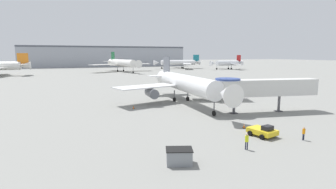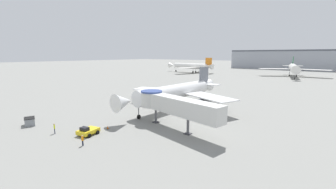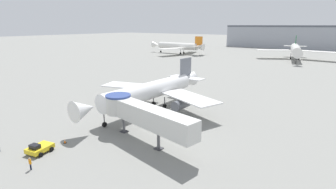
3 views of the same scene
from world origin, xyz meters
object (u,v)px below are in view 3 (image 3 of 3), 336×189
object	(u,v)px
main_airplane	(152,91)
background_jet_green_tail	(296,50)
jet_bridge	(140,113)
background_jet_orange_tail	(179,46)
traffic_cone_port_wing	(108,101)
traffic_cone_near_nose	(65,141)
ground_crew_wing_walker	(30,163)
pushback_tug_yellow	(39,148)

from	to	relation	value
main_airplane	background_jet_green_tail	size ratio (longest dim) A/B	0.87
jet_bridge	background_jet_orange_tail	bearing A→B (deg)	131.37
traffic_cone_port_wing	background_jet_orange_tail	bearing A→B (deg)	114.73
traffic_cone_near_nose	ground_crew_wing_walker	bearing A→B (deg)	-64.18
traffic_cone_near_nose	background_jet_orange_tail	world-z (taller)	background_jet_orange_tail
jet_bridge	traffic_cone_port_wing	size ratio (longest dim) A/B	29.21
main_airplane	pushback_tug_yellow	size ratio (longest dim) A/B	9.13
background_jet_orange_tail	ground_crew_wing_walker	bearing A→B (deg)	26.47
traffic_cone_near_nose	background_jet_orange_tail	bearing A→B (deg)	115.84
background_jet_orange_tail	background_jet_green_tail	size ratio (longest dim) A/B	0.97
jet_bridge	pushback_tug_yellow	distance (m)	14.56
jet_bridge	traffic_cone_port_wing	bearing A→B (deg)	161.66
ground_crew_wing_walker	background_jet_orange_tail	size ratio (longest dim) A/B	0.04
jet_bridge	pushback_tug_yellow	world-z (taller)	jet_bridge
traffic_cone_port_wing	background_jet_green_tail	xyz separation A→B (m)	(19.14, 104.61, 4.74)
background_jet_green_tail	traffic_cone_port_wing	bearing A→B (deg)	-112.83
main_airplane	pushback_tug_yellow	xyz separation A→B (m)	(-0.50, -23.73, -3.36)
pushback_tug_yellow	ground_crew_wing_walker	bearing A→B (deg)	-52.77
jet_bridge	pushback_tug_yellow	size ratio (longest dim) A/B	5.09
pushback_tug_yellow	traffic_cone_near_nose	distance (m)	3.80
jet_bridge	background_jet_orange_tail	world-z (taller)	background_jet_orange_tail
background_jet_orange_tail	background_jet_green_tail	bearing A→B (deg)	99.31
background_jet_green_tail	ground_crew_wing_walker	bearing A→B (deg)	-104.62
traffic_cone_near_nose	main_airplane	bearing A→B (deg)	88.92
jet_bridge	traffic_cone_near_nose	world-z (taller)	jet_bridge
jet_bridge	background_jet_green_tail	size ratio (longest dim) A/B	0.48
pushback_tug_yellow	background_jet_orange_tail	xyz separation A→B (m)	(-54.63, 116.87, 3.99)
jet_bridge	traffic_cone_port_wing	world-z (taller)	jet_bridge
main_airplane	jet_bridge	bearing A→B (deg)	-54.83
jet_bridge	background_jet_green_tail	xyz separation A→B (m)	(-0.36, 115.34, 0.70)
background_jet_green_tail	traffic_cone_near_nose	bearing A→B (deg)	-106.26
main_airplane	background_jet_green_tail	distance (m)	103.04
traffic_cone_port_wing	background_jet_green_tail	distance (m)	106.45
main_airplane	traffic_cone_port_wing	bearing A→B (deg)	-168.30
jet_bridge	background_jet_green_tail	distance (m)	115.34
main_airplane	jet_bridge	xyz separation A→B (m)	(8.13, -12.60, 0.33)
main_airplane	pushback_tug_yellow	bearing A→B (deg)	-88.88
pushback_tug_yellow	background_jet_green_tail	xyz separation A→B (m)	(8.27, 126.47, 4.39)
traffic_cone_near_nose	background_jet_orange_tail	size ratio (longest dim) A/B	0.02
ground_crew_wing_walker	pushback_tug_yellow	bearing A→B (deg)	-45.62
traffic_cone_port_wing	pushback_tug_yellow	bearing A→B (deg)	-63.56
ground_crew_wing_walker	background_jet_orange_tail	world-z (taller)	background_jet_orange_tail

